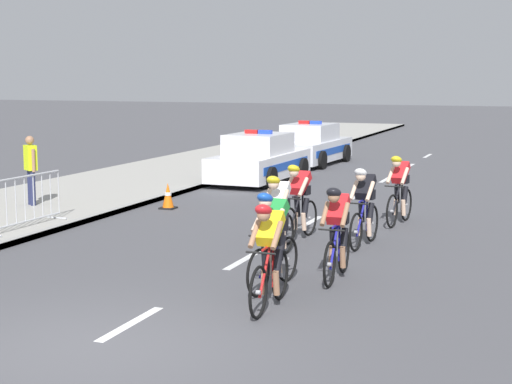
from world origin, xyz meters
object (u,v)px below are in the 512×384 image
cyclist_sixth (299,201)px  cyclist_second (273,239)px  cyclist_fifth (364,206)px  cyclist_lead (269,254)px  cyclist_third (337,232)px  police_car_nearest (260,160)px  police_car_second (311,146)px  cyclist_fourth (278,216)px  spectator_closest (31,165)px  traffic_cone_near (168,196)px  crowd_barrier_middle (25,202)px  cyclist_seventh (400,189)px

cyclist_sixth → cyclist_second: bearing=-78.1°
cyclist_fifth → cyclist_lead: bearing=-93.0°
cyclist_second → cyclist_third: size_ratio=1.00×
police_car_nearest → police_car_second: same height
cyclist_third → cyclist_fourth: size_ratio=1.00×
cyclist_third → police_car_second: bearing=108.5°
cyclist_third → cyclist_sixth: same height
cyclist_fourth → cyclist_sixth: 1.78m
cyclist_fourth → spectator_closest: bearing=158.2°
cyclist_lead → cyclist_sixth: bearing=103.1°
cyclist_lead → traffic_cone_near: cyclist_lead is taller
cyclist_lead → police_car_second: size_ratio=0.38×
cyclist_lead → crowd_barrier_middle: cyclist_lead is taller
cyclist_lead → crowd_barrier_middle: size_ratio=0.74×
cyclist_third → police_car_nearest: police_car_nearest is taller
police_car_second → traffic_cone_near: 10.81m
police_car_second → cyclist_sixth: bearing=-73.8°
cyclist_lead → cyclist_third: same height
cyclist_seventh → spectator_closest: spectator_closest is taller
police_car_nearest → spectator_closest: bearing=-115.8°
traffic_cone_near → spectator_closest: bearing=-156.3°
cyclist_fifth → spectator_closest: spectator_closest is taller
cyclist_second → cyclist_third: 1.17m
traffic_cone_near → police_car_nearest: bearing=86.9°
cyclist_seventh → police_car_second: police_car_second is taller
cyclist_fifth → police_car_nearest: bearing=122.5°
cyclist_fifth → cyclist_third: bearing=-85.7°
cyclist_second → police_car_second: bearing=105.3°
cyclist_sixth → cyclist_fifth: bearing=-5.6°
traffic_cone_near → crowd_barrier_middle: bearing=-109.7°
cyclist_fourth → crowd_barrier_middle: size_ratio=0.74×
cyclist_fifth → spectator_closest: 8.60m
cyclist_lead → cyclist_sixth: size_ratio=1.00×
traffic_cone_near → police_car_second: bearing=88.4°
crowd_barrier_middle → cyclist_sixth: bearing=13.3°
cyclist_fourth → cyclist_sixth: size_ratio=1.00×
crowd_barrier_middle → spectator_closest: bearing=123.7°
police_car_nearest → police_car_second: size_ratio=0.99×
cyclist_fourth → police_car_nearest: size_ratio=0.39×
police_car_nearest → spectator_closest: spectator_closest is taller
traffic_cone_near → cyclist_fourth: bearing=-44.4°
cyclist_third → cyclist_seventh: size_ratio=1.00×
crowd_barrier_middle → spectator_closest: spectator_closest is taller
cyclist_fifth → cyclist_seventh: bearing=86.1°
cyclist_fifth → traffic_cone_near: 6.11m
cyclist_third → cyclist_fifth: same height
cyclist_third → spectator_closest: spectator_closest is taller
cyclist_seventh → traffic_cone_near: bearing=179.3°
cyclist_fifth → cyclist_second: bearing=-98.8°
cyclist_third → crowd_barrier_middle: size_ratio=0.74×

